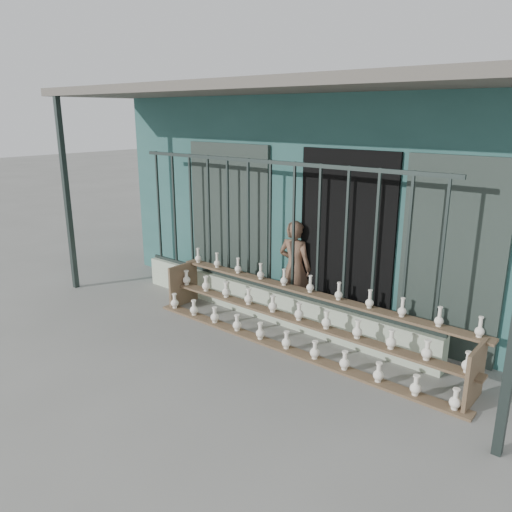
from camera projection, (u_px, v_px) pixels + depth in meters
The scene contains 6 objects.
ground at pixel (205, 350), 6.20m from camera, with size 60.00×60.00×0.00m, color slate.
workshop_building at pixel (372, 184), 8.87m from camera, with size 7.40×6.60×3.21m.
parapet_wall at pixel (269, 304), 7.10m from camera, with size 5.00×0.20×0.45m, color beige.
security_fence at pixel (270, 227), 6.79m from camera, with size 5.00×0.04×1.80m.
shelf_rack at pixel (298, 318), 6.28m from camera, with size 4.50×0.68×0.85m.
elderly_woman at pixel (295, 268), 7.17m from camera, with size 0.51×0.33×1.39m, color brown.
Camera 1 is at (4.11, -3.91, 2.84)m, focal length 35.00 mm.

